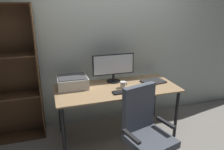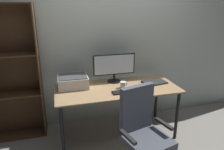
{
  "view_description": "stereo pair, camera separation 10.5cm",
  "coord_description": "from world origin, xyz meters",
  "views": [
    {
      "loc": [
        -0.86,
        -2.55,
        1.83
      ],
      "look_at": [
        -0.08,
        -0.02,
        0.93
      ],
      "focal_mm": 33.93,
      "sensor_mm": 36.0,
      "label": 1
    },
    {
      "loc": [
        -0.76,
        -2.58,
        1.83
      ],
      "look_at": [
        -0.08,
        -0.02,
        0.93
      ],
      "focal_mm": 33.93,
      "sensor_mm": 36.0,
      "label": 2
    }
  ],
  "objects": [
    {
      "name": "ground_plane",
      "position": [
        0.0,
        0.0,
        0.0
      ],
      "size": [
        12.0,
        12.0,
        0.0
      ],
      "primitive_type": "plane",
      "color": "gray"
    },
    {
      "name": "back_wall",
      "position": [
        0.0,
        0.55,
        1.3
      ],
      "size": [
        6.4,
        0.1,
        2.6
      ],
      "primitive_type": "cube",
      "color": "beige",
      "rests_on": "ground"
    },
    {
      "name": "desk",
      "position": [
        0.0,
        0.0,
        0.66
      ],
      "size": [
        1.67,
        0.75,
        0.74
      ],
      "color": "tan",
      "rests_on": "ground"
    },
    {
      "name": "monitor",
      "position": [
        0.02,
        0.23,
        0.98
      ],
      "size": [
        0.61,
        0.2,
        0.41
      ],
      "color": "black",
      "rests_on": "desk"
    },
    {
      "name": "keyboard",
      "position": [
        0.03,
        -0.19,
        0.75
      ],
      "size": [
        0.29,
        0.12,
        0.02
      ],
      "primitive_type": "cube",
      "rotation": [
        0.0,
        0.0,
        0.02
      ],
      "color": "black",
      "rests_on": "desk"
    },
    {
      "name": "mouse",
      "position": [
        0.25,
        -0.17,
        0.76
      ],
      "size": [
        0.07,
        0.11,
        0.03
      ],
      "primitive_type": "cube",
      "rotation": [
        0.0,
        0.0,
        0.2
      ],
      "color": "black",
      "rests_on": "desk"
    },
    {
      "name": "coffee_mug",
      "position": [
        0.08,
        -0.03,
        0.78
      ],
      "size": [
        0.1,
        0.08,
        0.09
      ],
      "color": "white",
      "rests_on": "desk"
    },
    {
      "name": "laptop",
      "position": [
        0.57,
        0.03,
        0.75
      ],
      "size": [
        0.35,
        0.27,
        0.02
      ],
      "primitive_type": "cube",
      "rotation": [
        0.0,
        0.0,
        0.14
      ],
      "color": "#2D2D30",
      "rests_on": "desk"
    },
    {
      "name": "printer",
      "position": [
        -0.58,
        0.18,
        0.82
      ],
      "size": [
        0.4,
        0.34,
        0.16
      ],
      "color": "silver",
      "rests_on": "desk"
    },
    {
      "name": "office_chair",
      "position": [
        0.07,
        -0.78,
        0.46
      ],
      "size": [
        0.57,
        0.56,
        1.01
      ],
      "rotation": [
        0.0,
        0.0,
        0.27
      ],
      "color": "#232326",
      "rests_on": "ground"
    },
    {
      "name": "bookshelf",
      "position": [
        -1.41,
        0.38,
        0.91
      ],
      "size": [
        0.77,
        0.28,
        1.85
      ],
      "color": "#4C331E",
      "rests_on": "ground"
    }
  ]
}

